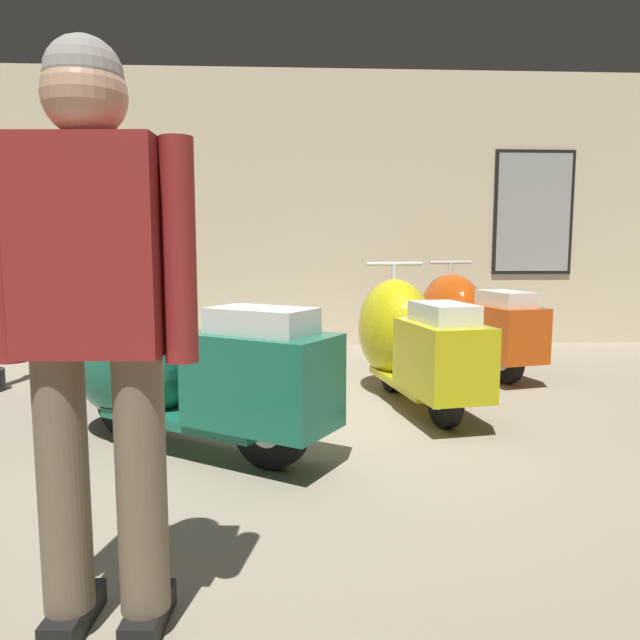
{
  "coord_description": "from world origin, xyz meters",
  "views": [
    {
      "loc": [
        -0.09,
        -3.59,
        1.19
      ],
      "look_at": [
        0.15,
        1.13,
        0.61
      ],
      "focal_mm": 33.44,
      "sensor_mm": 36.0,
      "label": 1
    }
  ],
  "objects_px": {
    "scooter_0": "(149,338)",
    "scooter_1": "(167,361)",
    "scooter_2": "(407,339)",
    "scooter_3": "(466,320)",
    "visitor_1": "(94,304)"
  },
  "relations": [
    {
      "from": "scooter_0",
      "to": "scooter_1",
      "type": "height_order",
      "value": "scooter_1"
    },
    {
      "from": "scooter_2",
      "to": "scooter_3",
      "type": "bearing_deg",
      "value": -43.76
    },
    {
      "from": "scooter_2",
      "to": "visitor_1",
      "type": "distance_m",
      "value": 3.16
    },
    {
      "from": "scooter_1",
      "to": "visitor_1",
      "type": "relative_size",
      "value": 1.05
    },
    {
      "from": "scooter_0",
      "to": "scooter_2",
      "type": "height_order",
      "value": "scooter_0"
    },
    {
      "from": "scooter_2",
      "to": "visitor_1",
      "type": "xyz_separation_m",
      "value": [
        -1.47,
        -2.75,
        0.53
      ]
    },
    {
      "from": "scooter_3",
      "to": "scooter_1",
      "type": "bearing_deg",
      "value": 117.12
    },
    {
      "from": "scooter_2",
      "to": "visitor_1",
      "type": "bearing_deg",
      "value": 142.02
    },
    {
      "from": "scooter_0",
      "to": "visitor_1",
      "type": "xyz_separation_m",
      "value": [
        0.53,
        -2.88,
        0.53
      ]
    },
    {
      "from": "scooter_3",
      "to": "visitor_1",
      "type": "height_order",
      "value": "visitor_1"
    },
    {
      "from": "scooter_2",
      "to": "scooter_0",
      "type": "bearing_deg",
      "value": 76.41
    },
    {
      "from": "visitor_1",
      "to": "scooter_2",
      "type": "bearing_deg",
      "value": -24.89
    },
    {
      "from": "scooter_1",
      "to": "visitor_1",
      "type": "xyz_separation_m",
      "value": [
        0.16,
        -1.77,
        0.51
      ]
    },
    {
      "from": "scooter_3",
      "to": "visitor_1",
      "type": "xyz_separation_m",
      "value": [
        -2.29,
        -3.97,
        0.54
      ]
    },
    {
      "from": "scooter_0",
      "to": "scooter_2",
      "type": "distance_m",
      "value": 2.01
    }
  ]
}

